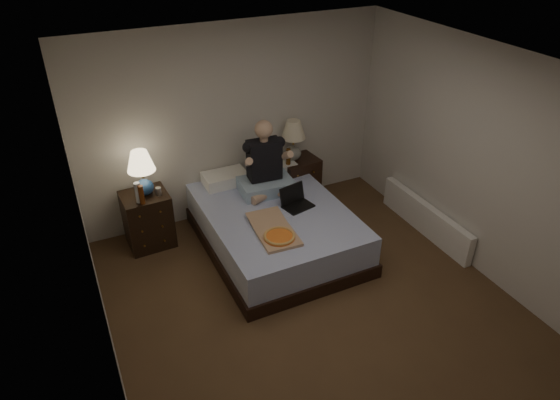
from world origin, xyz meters
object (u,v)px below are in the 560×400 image
nightstand_right (297,180)px  soda_can (159,191)px  bed (275,227)px  person (266,158)px  beer_bottle_right (288,157)px  pizza_box (279,237)px  lamp_left (142,173)px  radiator (425,218)px  laptop (298,198)px  water_bottle (138,193)px  lamp_right (293,140)px  beer_bottle_left (141,195)px  nightstand_left (148,219)px

nightstand_right → soda_can: 1.99m
bed → nightstand_right: 1.10m
bed → person: (0.07, 0.43, 0.73)m
beer_bottle_right → pizza_box: beer_bottle_right is taller
bed → soda_can: bearing=152.5°
lamp_left → soda_can: lamp_left is taller
pizza_box → radiator: (2.06, 0.03, -0.37)m
lamp_left → laptop: bearing=-25.9°
soda_can → laptop: 1.64m
lamp_left → beer_bottle_right: (1.88, 0.01, -0.19)m
soda_can → person: size_ratio=0.11×
soda_can → water_bottle: bearing=-166.5°
lamp_right → beer_bottle_right: 0.24m
soda_can → radiator: size_ratio=0.06×
beer_bottle_left → pizza_box: (1.20, -1.11, -0.24)m
beer_bottle_left → beer_bottle_right: 1.96m
bed → water_bottle: size_ratio=8.41×
nightstand_left → laptop: size_ratio=2.03×
beer_bottle_left → laptop: beer_bottle_left is taller
bed → soda_can: soda_can is taller
bed → nightstand_right: (0.72, 0.83, 0.07)m
beer_bottle_right → person: (-0.45, -0.29, 0.21)m
nightstand_left → nightstand_right: size_ratio=1.04×
bed → soda_can: 1.44m
water_bottle → beer_bottle_right: 1.98m
bed → person: 0.85m
laptop → lamp_left: bearing=141.4°
nightstand_left → nightstand_right: bearing=0.9°
water_bottle → soda_can: water_bottle is taller
soda_can → beer_bottle_left: 0.25m
pizza_box → radiator: size_ratio=0.47×
nightstand_right → laptop: (-0.45, -0.91, 0.31)m
nightstand_right → person: 1.01m
bed → nightstand_left: 1.55m
person → laptop: size_ratio=2.74×
bed → pizza_box: bearing=-111.0°
lamp_left → pizza_box: bearing=-48.9°
nightstand_left → bed: bearing=-29.6°
laptop → nightstand_right: bearing=50.6°
nightstand_left → soda_can: bearing=-29.1°
water_bottle → laptop: size_ratio=0.74×
soda_can → beer_bottle_left: size_ratio=0.43×
nightstand_left → pizza_box: bearing=-50.8°
lamp_right → person: 0.70m
pizza_box → radiator: bearing=4.4°
lamp_left → laptop: 1.83m
lamp_right → water_bottle: bearing=-172.8°
lamp_left → bed: bearing=-27.6°
soda_can → radiator: (3.06, -1.18, -0.54)m
soda_can → person: person is taller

